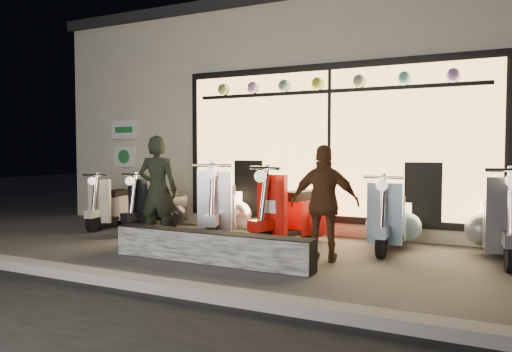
{
  "coord_description": "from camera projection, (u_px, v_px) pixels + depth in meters",
  "views": [
    {
      "loc": [
        3.41,
        -6.01,
        1.44
      ],
      "look_at": [
        0.1,
        0.6,
        1.05
      ],
      "focal_mm": 35.0,
      "sensor_mm": 36.0,
      "label": 1
    }
  ],
  "objects": [
    {
      "name": "ground",
      "position": [
        230.0,
        253.0,
        6.97
      ],
      "size": [
        40.0,
        40.0,
        0.0
      ],
      "primitive_type": "plane",
      "color": "#383533",
      "rests_on": "ground"
    },
    {
      "name": "kerb",
      "position": [
        135.0,
        282.0,
        5.18
      ],
      "size": [
        40.0,
        0.25,
        0.12
      ],
      "primitive_type": "cube",
      "color": "slate",
      "rests_on": "ground"
    },
    {
      "name": "shop_building",
      "position": [
        338.0,
        121.0,
        11.31
      ],
      "size": [
        10.2,
        6.23,
        4.2
      ],
      "color": "beige",
      "rests_on": "ground"
    },
    {
      "name": "graffiti_barrier",
      "position": [
        211.0,
        247.0,
        6.34
      ],
      "size": [
        2.77,
        0.28,
        0.4
      ],
      "primitive_type": "cube",
      "color": "black",
      "rests_on": "ground"
    },
    {
      "name": "scooter_silver",
      "position": [
        222.0,
        208.0,
        8.26
      ],
      "size": [
        0.89,
        1.64,
        1.18
      ],
      "rotation": [
        0.0,
        0.0,
        0.34
      ],
      "color": "black",
      "rests_on": "ground"
    },
    {
      "name": "scooter_red",
      "position": [
        299.0,
        214.0,
        7.58
      ],
      "size": [
        0.83,
        1.61,
        1.15
      ],
      "rotation": [
        0.0,
        0.0,
        -0.3
      ],
      "color": "black",
      "rests_on": "ground"
    },
    {
      "name": "scooter_black",
      "position": [
        161.0,
        208.0,
        8.86
      ],
      "size": [
        0.52,
        1.4,
        1.0
      ],
      "rotation": [
        0.0,
        0.0,
        -0.09
      ],
      "color": "black",
      "rests_on": "ground"
    },
    {
      "name": "scooter_cream",
      "position": [
        116.0,
        206.0,
        9.37
      ],
      "size": [
        0.57,
        1.36,
        0.97
      ],
      "rotation": [
        0.0,
        0.0,
        0.15
      ],
      "color": "black",
      "rests_on": "ground"
    },
    {
      "name": "scooter_blue",
      "position": [
        391.0,
        220.0,
        7.27
      ],
      "size": [
        0.48,
        1.46,
        1.05
      ],
      "rotation": [
        0.0,
        0.0,
        0.03
      ],
      "color": "black",
      "rests_on": "ground"
    },
    {
      "name": "scooter_grey",
      "position": [
        502.0,
        223.0,
        6.61
      ],
      "size": [
        0.64,
        1.64,
        1.17
      ],
      "rotation": [
        0.0,
        0.0,
        0.12
      ],
      "color": "black",
      "rests_on": "ground"
    },
    {
      "name": "man",
      "position": [
        158.0,
        190.0,
        7.55
      ],
      "size": [
        0.68,
        0.53,
        1.65
      ],
      "primitive_type": "imported",
      "rotation": [
        0.0,
        0.0,
        3.39
      ],
      "color": "black",
      "rests_on": "ground"
    },
    {
      "name": "woman",
      "position": [
        325.0,
        203.0,
        6.4
      ],
      "size": [
        0.94,
        0.56,
        1.5
      ],
      "primitive_type": "imported",
      "rotation": [
        0.0,
        0.0,
        3.37
      ],
      "color": "brown",
      "rests_on": "ground"
    }
  ]
}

